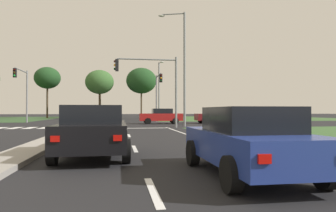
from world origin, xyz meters
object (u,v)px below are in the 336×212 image
pedestrian_at_median (97,111)px  car_navy_second (79,115)px  car_red_near (161,116)px  car_maroon_seventh (215,116)px  traffic_signal_near_right (154,78)px  street_lamp_third (159,88)px  car_blue_third (248,140)px  treeline_third (100,83)px  car_grey_sixth (86,115)px  treeline_fifth (141,81)px  car_black_fifth (94,130)px  treeline_second (47,78)px  car_teal_fourth (91,114)px  treeline_fourth (100,82)px  traffic_signal_far_left (23,86)px  traffic_signal_far_right (158,89)px  street_lamp_second (182,63)px

pedestrian_at_median → car_navy_second: bearing=-142.7°
car_red_near → car_maroon_seventh: bearing=-87.5°
traffic_signal_near_right → street_lamp_third: 18.49m
car_blue_third → treeline_third: (-6.20, 54.58, 5.97)m
car_blue_third → car_grey_sixth: car_blue_third is taller
street_lamp_third → treeline_fifth: treeline_fifth is taller
car_black_fifth → treeline_second: 53.85m
treeline_second → car_navy_second: bearing=-66.6°
traffic_signal_near_right → car_blue_third: bearing=-90.4°
car_teal_fourth → treeline_fourth: bearing=112.3°
traffic_signal_near_right → car_navy_second: bearing=114.2°
car_teal_fourth → traffic_signal_far_left: 26.66m
car_maroon_seventh → treeline_fifth: (-6.35, 23.89, 6.08)m
car_red_near → treeline_fourth: size_ratio=0.51×
traffic_signal_far_right → street_lamp_second: 10.41m
car_teal_fourth → traffic_signal_far_right: size_ratio=0.72×
car_grey_sixth → treeline_fourth: treeline_fourth is taller
traffic_signal_far_right → treeline_fourth: size_ratio=0.66×
car_grey_sixth → treeline_second: treeline_second is taller
traffic_signal_far_right → treeline_third: bearing=108.6°
traffic_signal_far_right → treeline_third: treeline_third is taller
car_maroon_seventh → treeline_fifth: treeline_fifth is taller
car_teal_fourth → treeline_third: treeline_third is taller
car_maroon_seventh → street_lamp_second: size_ratio=0.42×
street_lamp_second → traffic_signal_far_left: bearing=147.6°
car_red_near → pedestrian_at_median: 13.15m
car_blue_third → traffic_signal_far_right: (1.97, 30.37, 3.22)m
traffic_signal_far_right → treeline_fourth: (-8.09, 21.23, 2.67)m
car_blue_third → treeline_fourth: bearing=96.8°
car_teal_fourth → treeline_fifth: size_ratio=0.45×
car_teal_fourth → car_navy_second: bearing=90.3°
car_teal_fourth → street_lamp_third: bearing=119.7°
car_red_near → car_grey_sixth: car_red_near is taller
car_navy_second → car_grey_sixth: car_navy_second is taller
car_navy_second → treeline_fourth: treeline_fourth is taller
car_red_near → car_teal_fourth: size_ratio=1.08×
car_teal_fourth → treeline_second: 10.56m
traffic_signal_far_right → treeline_fifth: 20.34m
car_maroon_seventh → car_black_fifth: bearing=154.1°
traffic_signal_far_left → treeline_fourth: bearing=71.5°
treeline_fifth → pedestrian_at_median: bearing=-117.9°
treeline_fourth → street_lamp_second: bearing=-74.2°
traffic_signal_far_left → treeline_fifth: bearing=54.0°
car_red_near → car_navy_second: bearing=43.5°
car_teal_fourth → treeline_second: treeline_second is taller
treeline_fifth → traffic_signal_far_right: bearing=-88.6°
treeline_third → treeline_fourth: treeline_fourth is taller
treeline_third → treeline_fifth: (7.66, -4.10, 0.17)m
traffic_signal_far_left → treeline_third: bearing=73.9°
traffic_signal_far_left → traffic_signal_near_right: (13.35, -11.59, -0.14)m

